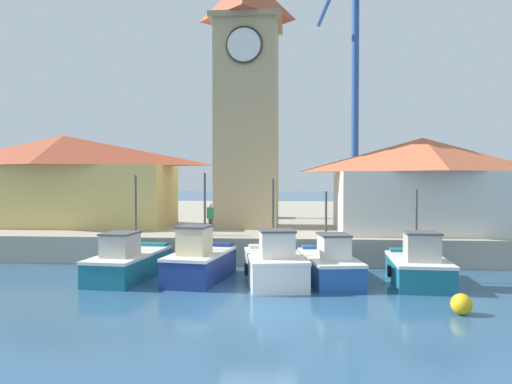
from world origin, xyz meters
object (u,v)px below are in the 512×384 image
(fishing_boat_mid_left, at_px, (329,264))
(warehouse_left, at_px, (64,180))
(port_crane_far, at_px, (259,103))
(mooring_buoy, at_px, (461,304))
(fishing_boat_left_outer, at_px, (200,261))
(clock_tower, at_px, (247,95))
(fishing_boat_center, at_px, (418,267))
(fishing_boat_far_left, at_px, (129,262))
(fishing_boat_left_inner, at_px, (275,265))
(dock_worker_near_tower, at_px, (210,219))
(warehouse_right, at_px, (422,184))
(port_crane_near, at_px, (353,109))

(fishing_boat_mid_left, relative_size, warehouse_left, 0.39)
(port_crane_far, relative_size, mooring_buoy, 32.39)
(fishing_boat_left_outer, bearing_deg, clock_tower, 83.52)
(fishing_boat_center, distance_m, clock_tower, 14.69)
(fishing_boat_far_left, distance_m, warehouse_left, 11.63)
(fishing_boat_far_left, relative_size, fishing_boat_left_inner, 1.14)
(warehouse_left, relative_size, port_crane_far, 0.62)
(fishing_boat_center, xyz_separation_m, dock_worker_near_tower, (-9.09, 4.51, 1.48))
(warehouse_right, xyz_separation_m, mooring_buoy, (-1.69, -11.82, -3.60))
(fishing_boat_mid_left, height_order, fishing_boat_center, fishing_boat_center)
(clock_tower, bearing_deg, dock_worker_near_tower, -106.15)
(fishing_boat_left_inner, xyz_separation_m, port_crane_near, (5.11, 18.53, 8.73))
(clock_tower, height_order, warehouse_right, clock_tower)
(fishing_boat_center, distance_m, warehouse_left, 21.16)
(warehouse_right, bearing_deg, port_crane_near, 103.05)
(fishing_boat_mid_left, distance_m, clock_tower, 12.91)
(warehouse_left, bearing_deg, fishing_boat_mid_left, -29.06)
(warehouse_left, bearing_deg, clock_tower, 1.33)
(fishing_boat_left_outer, height_order, port_crane_far, port_crane_far)
(warehouse_right, relative_size, mooring_buoy, 14.42)
(dock_worker_near_tower, bearing_deg, warehouse_right, 14.91)
(clock_tower, distance_m, warehouse_left, 12.20)
(fishing_boat_left_inner, bearing_deg, clock_tower, 102.10)
(fishing_boat_far_left, bearing_deg, fishing_boat_mid_left, 0.54)
(port_crane_near, bearing_deg, dock_worker_near_tower, -121.84)
(fishing_boat_mid_left, bearing_deg, warehouse_left, 150.94)
(warehouse_right, height_order, port_crane_near, port_crane_near)
(fishing_boat_mid_left, distance_m, dock_worker_near_tower, 7.10)
(port_crane_far, bearing_deg, dock_worker_near_tower, -97.74)
(fishing_boat_center, bearing_deg, fishing_boat_far_left, 178.17)
(warehouse_right, bearing_deg, clock_tower, 169.37)
(fishing_boat_left_outer, xyz_separation_m, clock_tower, (1.04, 9.15, 8.33))
(fishing_boat_left_inner, bearing_deg, port_crane_far, 96.48)
(clock_tower, bearing_deg, port_crane_far, 88.39)
(fishing_boat_far_left, bearing_deg, warehouse_right, 27.13)
(fishing_boat_mid_left, height_order, clock_tower, clock_tower)
(clock_tower, bearing_deg, mooring_buoy, -59.69)
(fishing_boat_center, bearing_deg, dock_worker_near_tower, 153.61)
(warehouse_right, xyz_separation_m, port_crane_far, (-9.47, 8.60, 5.73))
(clock_tower, bearing_deg, warehouse_left, -178.67)
(fishing_boat_left_outer, height_order, dock_worker_near_tower, fishing_boat_left_outer)
(fishing_boat_far_left, xyz_separation_m, fishing_boat_mid_left, (8.38, 0.08, -0.01))
(fishing_boat_mid_left, xyz_separation_m, mooring_buoy, (3.72, -4.83, -0.35))
(port_crane_far, bearing_deg, port_crane_near, 17.61)
(fishing_boat_left_outer, relative_size, fishing_boat_mid_left, 0.89)
(warehouse_right, xyz_separation_m, port_crane_near, (-2.51, 10.81, 5.56))
(fishing_boat_left_outer, xyz_separation_m, mooring_buoy, (9.01, -4.48, -0.45))
(fishing_boat_left_inner, height_order, dock_worker_near_tower, fishing_boat_left_inner)
(fishing_boat_left_outer, bearing_deg, warehouse_left, 138.61)
(fishing_boat_center, relative_size, mooring_buoy, 6.38)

